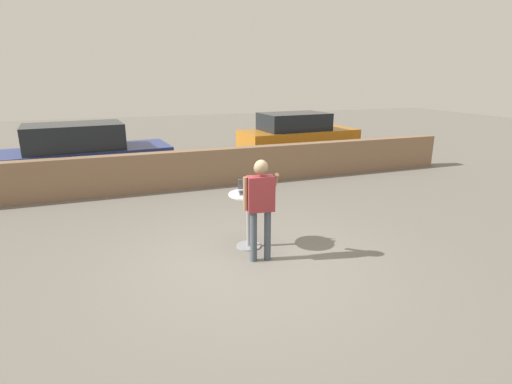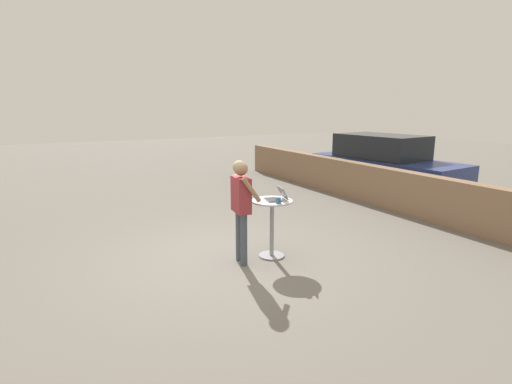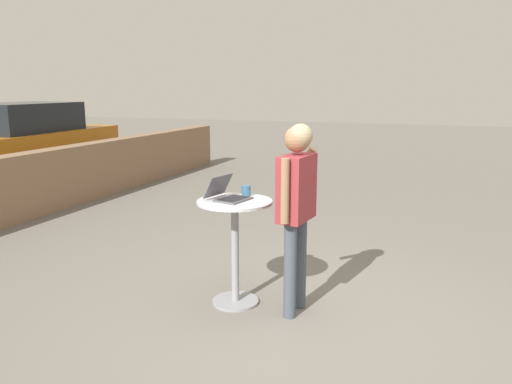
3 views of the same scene
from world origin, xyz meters
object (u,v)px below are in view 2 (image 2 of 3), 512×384
object	(u,v)px
laptop	(276,197)
coffee_mug	(278,200)
cafe_table	(272,219)
standing_person	(241,199)
parked_car_near_street	(384,164)

from	to	relation	value
laptop	coffee_mug	bearing A→B (deg)	-23.09
cafe_table	standing_person	world-z (taller)	standing_person
coffee_mug	standing_person	bearing A→B (deg)	-111.98
cafe_table	parked_car_near_street	distance (m)	6.15
standing_person	parked_car_near_street	bearing A→B (deg)	115.46
laptop	coffee_mug	world-z (taller)	laptop
laptop	parked_car_near_street	bearing A→B (deg)	118.13
coffee_mug	parked_car_near_street	size ratio (longest dim) A/B	0.03
laptop	parked_car_near_street	xyz separation A→B (m)	(-2.87, 5.37, -0.17)
parked_car_near_street	coffee_mug	bearing A→B (deg)	-60.52
cafe_table	coffee_mug	xyz separation A→B (m)	(0.23, -0.02, 0.38)
cafe_table	standing_person	bearing A→B (deg)	-89.33
cafe_table	coffee_mug	distance (m)	0.44
parked_car_near_street	laptop	bearing A→B (deg)	-61.87
coffee_mug	laptop	bearing A→B (deg)	156.91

